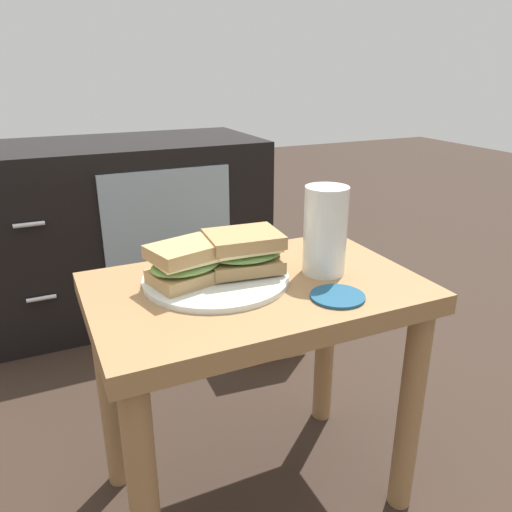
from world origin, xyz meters
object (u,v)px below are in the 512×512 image
(sandwich_back, at_px, (244,251))
(sandwich_front, at_px, (186,263))
(paper_bag, at_px, (268,305))
(beer_glass, at_px, (325,233))
(plate, at_px, (216,279))
(coaster, at_px, (338,296))
(tv_cabinet, at_px, (117,229))

(sandwich_back, bearing_deg, sandwich_front, -177.84)
(paper_bag, bearing_deg, beer_glass, -104.84)
(plate, height_order, coaster, plate)
(sandwich_back, distance_m, coaster, 0.18)
(plate, relative_size, beer_glass, 1.60)
(tv_cabinet, relative_size, beer_glass, 6.11)
(tv_cabinet, distance_m, coaster, 1.08)
(tv_cabinet, height_order, coaster, tv_cabinet)
(tv_cabinet, bearing_deg, paper_bag, -54.95)
(sandwich_front, bearing_deg, plate, 2.16)
(sandwich_front, distance_m, sandwich_back, 0.11)
(sandwich_front, xyz_separation_m, beer_glass, (0.24, -0.04, 0.03))
(sandwich_front, height_order, coaster, sandwich_front)
(beer_glass, height_order, coaster, beer_glass)
(beer_glass, bearing_deg, coaster, -109.59)
(sandwich_front, xyz_separation_m, sandwich_back, (0.11, 0.00, 0.00))
(sandwich_back, bearing_deg, beer_glass, -18.08)
(plate, height_order, sandwich_front, sandwich_front)
(beer_glass, relative_size, paper_bag, 0.50)
(plate, distance_m, beer_glass, 0.21)
(plate, distance_m, paper_bag, 0.62)
(sandwich_front, bearing_deg, paper_bag, 49.75)
(paper_bag, bearing_deg, sandwich_back, -121.34)
(coaster, bearing_deg, plate, 136.87)
(tv_cabinet, height_order, plate, tv_cabinet)
(plate, xyz_separation_m, coaster, (0.15, -0.14, -0.00))
(tv_cabinet, height_order, paper_bag, tv_cabinet)
(sandwich_back, bearing_deg, plate, -177.84)
(beer_glass, xyz_separation_m, paper_bag, (0.13, 0.48, -0.38))
(coaster, xyz_separation_m, paper_bag, (0.16, 0.58, -0.31))
(plate, relative_size, sandwich_front, 1.78)
(sandwich_front, height_order, paper_bag, sandwich_front)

